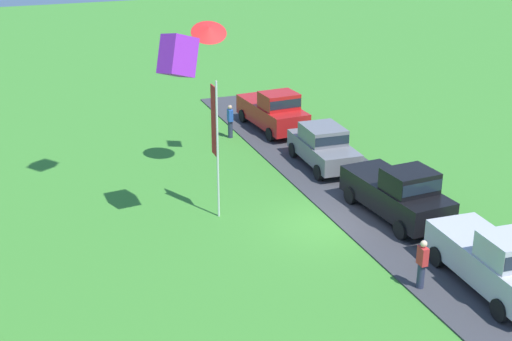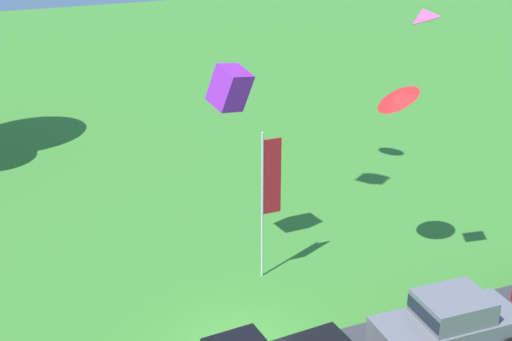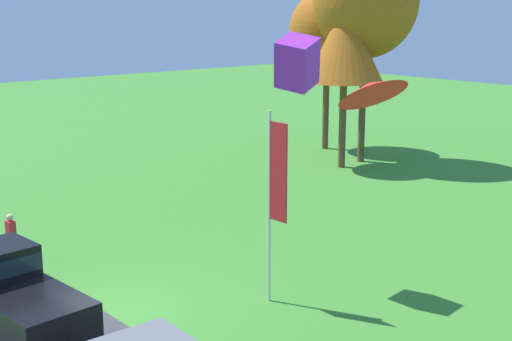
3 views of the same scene
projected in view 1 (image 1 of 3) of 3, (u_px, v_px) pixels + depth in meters
The scene contains 11 objects.
ground_plane at pixel (327, 225), 26.78m from camera, with size 120.00×120.00×0.00m, color #3D842D.
pavement_strip at pixel (386, 214), 27.59m from camera, with size 36.00×4.40×0.06m, color #38383D.
car_pickup_far_end at pixel (498, 260), 21.98m from camera, with size 5.07×2.21×2.14m.
car_pickup_near_entrance at pixel (399, 192), 26.85m from camera, with size 5.13×2.34×2.14m.
car_sedan_by_flagpole at pixel (323, 145), 32.01m from camera, with size 4.46×2.07×1.84m.
car_pickup_mid_row at pixel (274, 111), 36.73m from camera, with size 5.12×2.32×2.14m.
person_beside_suv at pixel (230, 121), 35.83m from camera, with size 0.36×0.24×1.71m.
person_watching_sky at pixel (422, 265), 22.17m from camera, with size 0.36×0.24×1.71m.
flag_banner at pixel (215, 131), 26.45m from camera, with size 0.71×0.08×5.36m.
kite_box_near_flag at pixel (178, 56), 24.13m from camera, with size 0.96×0.96×1.34m, color purple.
kite_delta_trailing_tail at pixel (209, 30), 29.23m from camera, with size 1.49×1.49×0.29m, color red.
Camera 1 is at (-21.66, 10.97, 11.78)m, focal length 50.00 mm.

